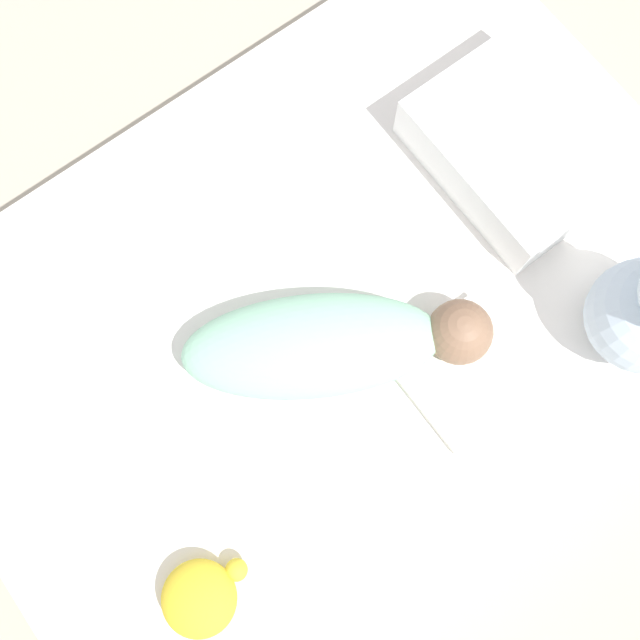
% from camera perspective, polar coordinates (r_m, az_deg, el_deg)
% --- Properties ---
extents(ground_plane, '(12.00, 12.00, 0.00)m').
position_cam_1_polar(ground_plane, '(1.63, 0.53, -0.30)').
color(ground_plane, '#B2A893').
extents(bed_mattress, '(1.54, 1.08, 0.19)m').
position_cam_1_polar(bed_mattress, '(1.54, 0.56, 0.54)').
color(bed_mattress, white).
rests_on(bed_mattress, ground_plane).
extents(burp_cloth, '(0.22, 0.22, 0.02)m').
position_cam_1_polar(burp_cloth, '(1.43, 10.81, -3.92)').
color(burp_cloth, white).
rests_on(burp_cloth, bed_mattress).
extents(swaddled_baby, '(0.55, 0.42, 0.12)m').
position_cam_1_polar(swaddled_baby, '(1.37, 0.95, -1.84)').
color(swaddled_baby, '#99D6B2').
rests_on(swaddled_baby, bed_mattress).
extents(pillow, '(0.31, 0.39, 0.11)m').
position_cam_1_polar(pillow, '(1.56, 14.93, 12.72)').
color(pillow, white).
rests_on(pillow, bed_mattress).
extents(turtle_plush, '(0.16, 0.13, 0.07)m').
position_cam_1_polar(turtle_plush, '(1.38, -9.05, -20.13)').
color(turtle_plush, yellow).
rests_on(turtle_plush, bed_mattress).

